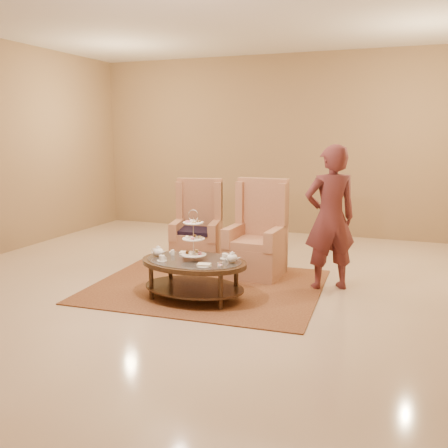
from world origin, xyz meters
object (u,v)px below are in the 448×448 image
at_px(armchair_right, 258,243).
at_px(person, 330,218).
at_px(tea_table, 194,267).
at_px(armchair_left, 198,235).

relative_size(armchair_right, person, 0.73).
relative_size(tea_table, person, 0.73).
relative_size(armchair_left, person, 0.70).
xyz_separation_m(tea_table, armchair_left, (-0.64, 1.58, 0.04)).
bearing_deg(tea_table, person, 37.04).
xyz_separation_m(armchair_right, person, (1.05, -0.30, 0.47)).
distance_m(armchair_right, person, 1.19).
distance_m(armchair_left, person, 2.23).
bearing_deg(armchair_left, person, -27.68).
distance_m(tea_table, person, 1.85).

